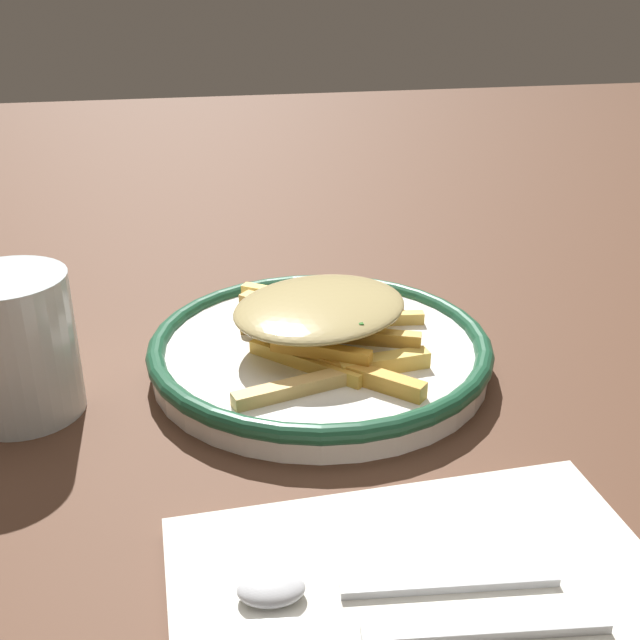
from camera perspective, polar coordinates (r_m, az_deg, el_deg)
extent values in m
plane|color=#503223|center=(0.58, 0.00, -3.53)|extent=(2.60, 2.60, 0.00)
cylinder|color=white|center=(0.58, 0.00, -2.67)|extent=(0.25, 0.25, 0.02)
torus|color=#1B4C31|center=(0.58, 0.00, -1.80)|extent=(0.26, 0.26, 0.01)
cube|color=gold|center=(0.52, 3.00, -4.03)|extent=(0.08, 0.08, 0.01)
cube|color=gold|center=(0.53, 0.05, -2.29)|extent=(0.05, 0.07, 0.01)
cube|color=gold|center=(0.58, -1.01, -1.05)|extent=(0.06, 0.05, 0.01)
cube|color=#D7A653|center=(0.60, -2.73, -0.23)|extent=(0.01, 0.07, 0.01)
cube|color=#E4B04D|center=(0.55, 4.16, -1.28)|extent=(0.03, 0.06, 0.01)
cube|color=#F0C550|center=(0.62, -2.60, 1.78)|extent=(0.05, 0.07, 0.01)
cube|color=gold|center=(0.56, -0.65, -0.46)|extent=(0.01, 0.07, 0.01)
cube|color=#E9AE58|center=(0.62, 2.46, 0.73)|extent=(0.02, 0.08, 0.01)
cube|color=gold|center=(0.54, -0.98, -3.07)|extent=(0.08, 0.07, 0.01)
cube|color=gold|center=(0.58, -0.33, -1.18)|extent=(0.03, 0.09, 0.01)
cube|color=#E8BE52|center=(0.54, 4.76, -3.22)|extent=(0.02, 0.07, 0.01)
cube|color=gold|center=(0.58, -0.07, -1.14)|extent=(0.07, 0.03, 0.01)
cube|color=gold|center=(0.58, -3.04, 0.79)|extent=(0.06, 0.06, 0.01)
cube|color=#E0B062|center=(0.51, -1.51, -4.95)|extent=(0.03, 0.09, 0.01)
cube|color=#F5C457|center=(0.61, 3.79, 0.09)|extent=(0.02, 0.08, 0.01)
cube|color=#EEC34F|center=(0.61, -0.71, 0.53)|extent=(0.10, 0.02, 0.01)
ellipsoid|color=tan|center=(0.56, 0.30, 0.82)|extent=(0.17, 0.17, 0.02)
cube|color=#3C5F1C|center=(0.56, -1.69, 1.31)|extent=(0.00, 0.00, 0.00)
cube|color=#276831|center=(0.55, -1.27, 0.85)|extent=(0.00, 0.00, 0.00)
cube|color=#2E7029|center=(0.54, 3.53, 0.21)|extent=(0.00, 0.00, 0.00)
cube|color=#245C1A|center=(0.53, 3.06, -0.31)|extent=(0.00, 0.00, 0.00)
cube|color=#2F6F34|center=(0.55, -0.68, 0.94)|extent=(0.00, 0.00, 0.00)
cube|color=#2C611E|center=(0.52, -1.18, -0.52)|extent=(0.00, 0.00, 0.00)
cube|color=#2D7134|center=(0.53, -2.53, 0.03)|extent=(0.00, 0.00, 0.00)
cube|color=#26672B|center=(0.54, 0.72, 0.43)|extent=(0.00, 0.00, 0.00)
cube|color=silver|center=(0.39, 7.06, -19.76)|extent=(0.16, 0.24, 0.01)
cube|color=silver|center=(0.37, 12.15, -21.36)|extent=(0.03, 0.11, 0.01)
cube|color=silver|center=(0.39, 9.57, -18.63)|extent=(0.02, 0.10, 0.00)
ellipsoid|color=silver|center=(0.38, -3.64, -19.28)|extent=(0.03, 0.03, 0.01)
cylinder|color=silver|center=(0.55, -21.63, -1.81)|extent=(0.08, 0.08, 0.10)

